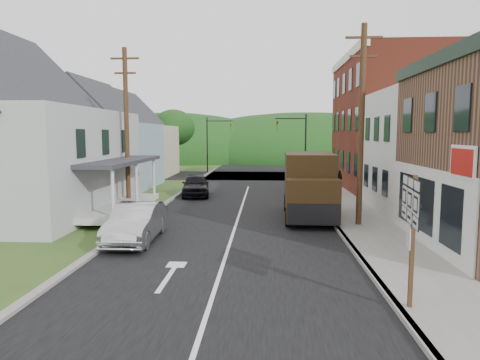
% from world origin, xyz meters
% --- Properties ---
extents(ground, '(120.00, 120.00, 0.00)m').
position_xyz_m(ground, '(0.00, 0.00, 0.00)').
color(ground, '#2D4719').
rests_on(ground, ground).
extents(road, '(9.00, 90.00, 0.02)m').
position_xyz_m(road, '(0.00, 10.00, 0.00)').
color(road, black).
rests_on(road, ground).
extents(cross_road, '(60.00, 9.00, 0.02)m').
position_xyz_m(cross_road, '(0.00, 27.00, 0.00)').
color(cross_road, black).
rests_on(cross_road, ground).
extents(sidewalk_right, '(2.80, 55.00, 0.15)m').
position_xyz_m(sidewalk_right, '(5.90, 8.00, 0.07)').
color(sidewalk_right, slate).
rests_on(sidewalk_right, ground).
extents(curb_right, '(0.20, 55.00, 0.15)m').
position_xyz_m(curb_right, '(4.55, 8.00, 0.07)').
color(curb_right, slate).
rests_on(curb_right, ground).
extents(curb_left, '(0.30, 55.00, 0.12)m').
position_xyz_m(curb_left, '(-4.65, 8.00, 0.06)').
color(curb_left, slate).
rests_on(curb_left, ground).
extents(storefront_white, '(8.00, 7.00, 6.50)m').
position_xyz_m(storefront_white, '(11.30, 7.50, 3.25)').
color(storefront_white, silver).
rests_on(storefront_white, ground).
extents(storefront_red, '(8.00, 12.00, 10.00)m').
position_xyz_m(storefront_red, '(11.30, 17.00, 5.00)').
color(storefront_red, maroon).
rests_on(storefront_red, ground).
extents(house_gray, '(10.20, 12.24, 8.35)m').
position_xyz_m(house_gray, '(-12.00, 6.00, 4.23)').
color(house_gray, '#A6A9AB').
rests_on(house_gray, ground).
extents(house_blue, '(7.14, 8.16, 7.28)m').
position_xyz_m(house_blue, '(-11.00, 17.00, 3.69)').
color(house_blue, '#7D96AB').
rests_on(house_blue, ground).
extents(house_cream, '(7.14, 8.16, 7.28)m').
position_xyz_m(house_cream, '(-11.50, 26.00, 3.69)').
color(house_cream, '#B5AF8C').
rests_on(house_cream, ground).
extents(utility_pole_right, '(1.60, 0.26, 9.00)m').
position_xyz_m(utility_pole_right, '(5.60, 3.50, 4.66)').
color(utility_pole_right, '#472D19').
rests_on(utility_pole_right, ground).
extents(utility_pole_left, '(1.60, 0.26, 9.00)m').
position_xyz_m(utility_pole_left, '(-6.50, 8.00, 4.66)').
color(utility_pole_left, '#472D19').
rests_on(utility_pole_left, ground).
extents(traffic_signal_right, '(2.87, 0.20, 6.00)m').
position_xyz_m(traffic_signal_right, '(4.30, 23.50, 3.76)').
color(traffic_signal_right, black).
rests_on(traffic_signal_right, ground).
extents(traffic_signal_left, '(2.87, 0.20, 6.00)m').
position_xyz_m(traffic_signal_left, '(-4.30, 30.50, 3.76)').
color(traffic_signal_left, black).
rests_on(traffic_signal_left, ground).
extents(tree_left_c, '(5.80, 5.80, 8.41)m').
position_xyz_m(tree_left_c, '(-19.00, 20.00, 5.94)').
color(tree_left_c, '#382616').
rests_on(tree_left_c, ground).
extents(tree_left_d, '(4.80, 4.80, 6.94)m').
position_xyz_m(tree_left_d, '(-9.00, 32.00, 4.88)').
color(tree_left_d, '#382616').
rests_on(tree_left_d, ground).
extents(forested_ridge, '(90.00, 30.00, 16.00)m').
position_xyz_m(forested_ridge, '(0.00, 55.00, 0.00)').
color(forested_ridge, black).
rests_on(forested_ridge, ground).
extents(silver_sedan, '(1.70, 4.56, 1.49)m').
position_xyz_m(silver_sedan, '(-3.69, 0.33, 0.74)').
color(silver_sedan, '#B7B7BC').
rests_on(silver_sedan, ground).
extents(dark_sedan, '(2.36, 4.61, 1.50)m').
position_xyz_m(dark_sedan, '(-3.39, 12.74, 0.75)').
color(dark_sedan, black).
rests_on(dark_sedan, ground).
extents(delivery_van, '(2.57, 5.90, 3.26)m').
position_xyz_m(delivery_van, '(3.55, 5.40, 1.65)').
color(delivery_van, '#301F0D').
rests_on(delivery_van, ground).
extents(route_sign_cluster, '(0.29, 1.79, 3.15)m').
position_xyz_m(route_sign_cluster, '(4.76, -5.90, 2.19)').
color(route_sign_cluster, '#472D19').
rests_on(route_sign_cluster, sidewalk_right).
extents(warning_sign, '(0.17, 0.68, 2.49)m').
position_xyz_m(warning_sign, '(4.78, 3.65, 1.74)').
color(warning_sign, black).
rests_on(warning_sign, sidewalk_right).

